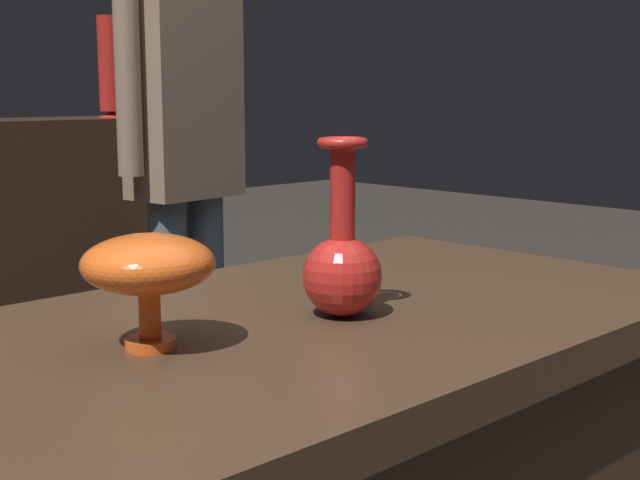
{
  "coord_description": "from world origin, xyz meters",
  "views": [
    {
      "loc": [
        -0.76,
        -0.82,
        1.09
      ],
      "look_at": [
        0.02,
        -0.02,
        0.9
      ],
      "focal_mm": 49.75,
      "sensor_mm": 36.0,
      "label": 1
    }
  ],
  "objects": [
    {
      "name": "vase_centerpiece",
      "position": [
        0.04,
        -0.04,
        0.87
      ],
      "size": [
        0.1,
        0.1,
        0.23
      ],
      "color": "red",
      "rests_on": "display_plinth"
    },
    {
      "name": "vase_tall_behind",
      "position": [
        -0.22,
        0.01,
        0.89
      ],
      "size": [
        0.15,
        0.15,
        0.13
      ],
      "color": "#E55B1E",
      "rests_on": "display_plinth"
    },
    {
      "name": "shelf_vase_far_right",
      "position": [
        1.04,
        2.16,
        1.17
      ],
      "size": [
        0.11,
        0.11,
        0.38
      ],
      "color": "red",
      "rests_on": "back_display_shelf"
    },
    {
      "name": "visitor_near_right",
      "position": [
        0.76,
        1.32,
        0.93
      ],
      "size": [
        0.47,
        0.22,
        1.58
      ],
      "rotation": [
        0.0,
        0.0,
        3.26
      ],
      "color": "slate",
      "rests_on": "ground_plane"
    }
  ]
}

